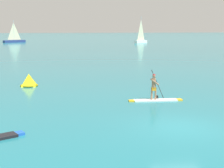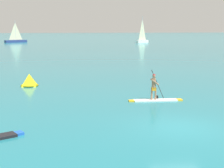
% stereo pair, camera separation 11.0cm
% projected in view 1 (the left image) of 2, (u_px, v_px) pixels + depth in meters
% --- Properties ---
extents(ground, '(440.00, 440.00, 0.00)m').
position_uv_depth(ground, '(181.00, 127.00, 16.25)').
color(ground, '#1E727F').
extents(paddleboarder_mid_center, '(3.51, 0.84, 2.02)m').
position_uv_depth(paddleboarder_mid_center, '(155.00, 95.00, 21.97)').
color(paddleboarder_mid_center, white).
rests_on(paddleboarder_mid_center, ground).
extents(race_marker_buoy, '(1.65, 1.65, 1.00)m').
position_uv_depth(race_marker_buoy, '(29.00, 81.00, 27.31)').
color(race_marker_buoy, yellow).
rests_on(race_marker_buoy, ground).
extents(sailboat_left_horizon, '(6.19, 4.58, 6.36)m').
position_uv_depth(sailboat_left_horizon, '(14.00, 40.00, 98.68)').
color(sailboat_left_horizon, navy).
rests_on(sailboat_left_horizon, ground).
extents(sailboat_right_horizon, '(4.00, 3.14, 7.46)m').
position_uv_depth(sailboat_right_horizon, '(141.00, 39.00, 95.88)').
color(sailboat_right_horizon, white).
rests_on(sailboat_right_horizon, ground).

